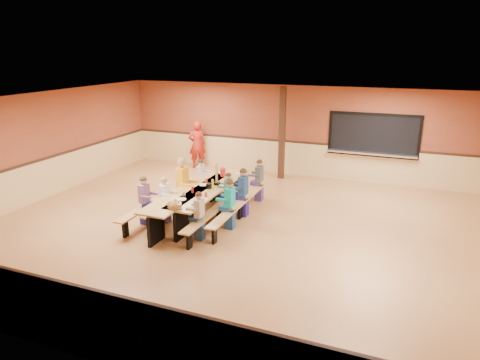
% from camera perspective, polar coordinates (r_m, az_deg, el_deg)
% --- Properties ---
extents(ground, '(12.00, 12.00, 0.00)m').
position_cam_1_polar(ground, '(10.38, -0.37, -6.41)').
color(ground, '#9C663B').
rests_on(ground, ground).
extents(room_envelope, '(12.04, 10.04, 3.02)m').
position_cam_1_polar(room_envelope, '(10.13, -0.38, -2.83)').
color(room_envelope, brown).
rests_on(room_envelope, ground).
extents(kitchen_pass_through, '(2.78, 0.28, 1.38)m').
position_cam_1_polar(kitchen_pass_through, '(14.07, 17.34, 5.49)').
color(kitchen_pass_through, black).
rests_on(kitchen_pass_through, ground).
extents(structural_post, '(0.18, 0.18, 3.00)m').
position_cam_1_polar(structural_post, '(14.00, 5.63, 6.19)').
color(structural_post, black).
rests_on(structural_post, ground).
extents(cafeteria_table_main, '(1.91, 3.70, 0.74)m').
position_cam_1_polar(cafeteria_table_main, '(11.06, -3.96, -2.01)').
color(cafeteria_table_main, '#B98949').
rests_on(cafeteria_table_main, ground).
extents(cafeteria_table_second, '(1.91, 3.70, 0.74)m').
position_cam_1_polar(cafeteria_table_second, '(10.86, -6.84, -2.46)').
color(cafeteria_table_second, '#B98949').
rests_on(cafeteria_table_second, ground).
extents(seated_child_white_left, '(0.34, 0.28, 1.14)m').
position_cam_1_polar(seated_child_white_left, '(10.69, -10.00, -2.66)').
color(seated_child_white_left, white).
rests_on(seated_child_white_left, ground).
extents(seated_adult_yellow, '(0.46, 0.38, 1.40)m').
position_cam_1_polar(seated_adult_yellow, '(11.40, -7.66, -0.61)').
color(seated_adult_yellow, '#F4A71E').
rests_on(seated_adult_yellow, ground).
extents(seated_child_grey_left, '(0.32, 0.26, 1.10)m').
position_cam_1_polar(seated_child_grey_left, '(12.35, -5.21, 0.16)').
color(seated_child_grey_left, silver).
rests_on(seated_child_grey_left, ground).
extents(seated_child_teal_right, '(0.37, 0.30, 1.21)m').
position_cam_1_polar(seated_child_teal_right, '(10.15, -1.36, -3.31)').
color(seated_child_teal_right, '#0F9F9A').
rests_on(seated_child_teal_right, ground).
extents(seated_child_navy_right, '(0.39, 0.32, 1.25)m').
position_cam_1_polar(seated_child_navy_right, '(10.90, 0.43, -1.70)').
color(seated_child_navy_right, navy).
rests_on(seated_child_navy_right, ground).
extents(seated_child_char_right, '(0.35, 0.29, 1.18)m').
position_cam_1_polar(seated_child_char_right, '(12.03, 2.58, -0.07)').
color(seated_child_char_right, '#41454B').
rests_on(seated_child_char_right, ground).
extents(seated_child_purple_sec, '(0.36, 0.30, 1.20)m').
position_cam_1_polar(seated_child_purple_sec, '(10.67, -12.60, -2.72)').
color(seated_child_purple_sec, '#7A5182').
rests_on(seated_child_purple_sec, ground).
extents(seated_child_green_sec, '(0.32, 0.26, 1.11)m').
position_cam_1_polar(seated_child_green_sec, '(11.03, -1.55, -1.87)').
color(seated_child_green_sec, '#2A6742').
rests_on(seated_child_green_sec, ground).
extents(seated_child_tan_sec, '(0.33, 0.27, 1.12)m').
position_cam_1_polar(seated_child_tan_sec, '(9.63, -5.43, -4.83)').
color(seated_child_tan_sec, tan).
rests_on(seated_child_tan_sec, ground).
extents(standing_woman, '(0.74, 0.68, 1.69)m').
position_cam_1_polar(standing_woman, '(15.42, -5.73, 4.72)').
color(standing_woman, '#A51C12').
rests_on(standing_woman, ground).
extents(punch_pitcher, '(0.16, 0.16, 0.22)m').
position_cam_1_polar(punch_pitcher, '(11.87, -2.30, 1.01)').
color(punch_pitcher, red).
rests_on(punch_pitcher, cafeteria_table_main).
extents(chip_bowl, '(0.32, 0.32, 0.15)m').
position_cam_1_polar(chip_bowl, '(9.63, -8.70, -3.32)').
color(chip_bowl, orange).
rests_on(chip_bowl, cafeteria_table_main).
extents(napkin_dispenser, '(0.10, 0.14, 0.13)m').
position_cam_1_polar(napkin_dispenser, '(10.88, -4.17, -0.79)').
color(napkin_dispenser, black).
rests_on(napkin_dispenser, cafeteria_table_main).
extents(condiment_mustard, '(0.06, 0.06, 0.17)m').
position_cam_1_polar(condiment_mustard, '(11.07, -3.67, -0.35)').
color(condiment_mustard, yellow).
rests_on(condiment_mustard, cafeteria_table_main).
extents(condiment_ketchup, '(0.06, 0.06, 0.17)m').
position_cam_1_polar(condiment_ketchup, '(10.57, -6.34, -1.28)').
color(condiment_ketchup, '#B2140F').
rests_on(condiment_ketchup, cafeteria_table_main).
extents(table_paddle, '(0.16, 0.16, 0.56)m').
position_cam_1_polar(table_paddle, '(11.15, -3.13, 0.06)').
color(table_paddle, black).
rests_on(table_paddle, cafeteria_table_main).
extents(place_settings, '(0.65, 3.30, 0.11)m').
position_cam_1_polar(place_settings, '(10.97, -3.99, -0.68)').
color(place_settings, beige).
rests_on(place_settings, cafeteria_table_main).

